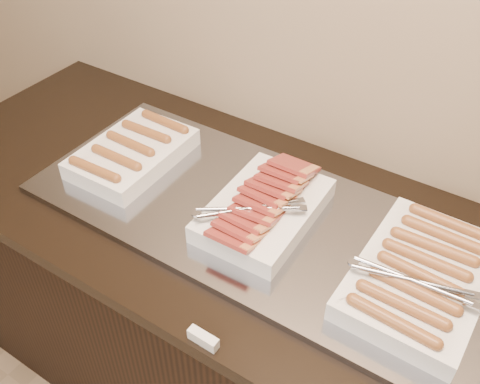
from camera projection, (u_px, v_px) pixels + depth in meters
name	position (u px, v px, depth m)	size (l,w,h in m)	color
counter	(260.00, 329.00, 1.62)	(2.06, 0.76, 0.90)	black
warming_tray	(262.00, 220.00, 1.33)	(1.20, 0.50, 0.02)	gray
dish_left	(133.00, 152.00, 1.47)	(0.23, 0.33, 0.07)	white
dish_center	(263.00, 208.00, 1.29)	(0.25, 0.36, 0.10)	white
dish_right	(421.00, 276.00, 1.13)	(0.28, 0.39, 0.08)	white
label_holder	(203.00, 339.00, 1.06)	(0.07, 0.02, 0.03)	white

